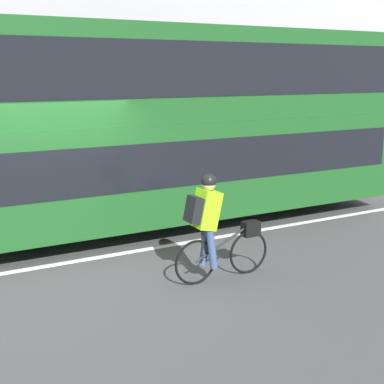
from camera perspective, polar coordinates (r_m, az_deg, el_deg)
The scene contains 5 objects.
ground_plane at distance 8.50m, azimuth -13.66°, elevation -7.94°, with size 80.00×80.00×0.00m, color #424244.
road_center_line at distance 8.69m, azimuth -14.03°, elevation -7.46°, with size 50.00×0.14×0.01m, color silver.
sidewalk_curb at distance 13.89m, azimuth -19.84°, elevation -0.01°, with size 60.00×1.98×0.12m.
bus at distance 10.30m, azimuth -2.34°, elevation 7.86°, with size 9.16×2.53×3.72m.
cyclist_on_bike at distance 7.54m, azimuth 2.26°, elevation -3.38°, with size 1.55×0.32×1.58m.
Camera 1 is at (-1.93, -7.73, 2.95)m, focal length 50.00 mm.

